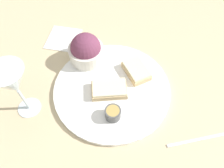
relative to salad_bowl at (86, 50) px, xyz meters
The scene contains 9 objects.
ground_plane 0.15m from the salad_bowl, 23.65° to the right, with size 4.00×4.00×0.00m, color #C6B289.
dinner_plate 0.15m from the salad_bowl, 23.65° to the right, with size 0.35×0.35×0.01m.
salad_bowl is the anchor object (origin of this frame).
sauce_ramekin 0.23m from the salad_bowl, 36.98° to the right, with size 0.04×0.04×0.03m.
cheese_toast_near 0.16m from the salad_bowl, 28.52° to the right, with size 0.12×0.11×0.03m.
cheese_toast_far 0.17m from the salad_bowl, ahead, with size 0.11×0.10×0.03m.
wine_glass 0.25m from the salad_bowl, 100.53° to the right, with size 0.09×0.09×0.18m.
napkin 0.15m from the salad_bowl, 163.81° to the left, with size 0.14×0.15×0.01m.
fork 0.43m from the salad_bowl, ahead, with size 0.15×0.14×0.01m.
Camera 1 is at (0.18, -0.30, 0.57)m, focal length 35.00 mm.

